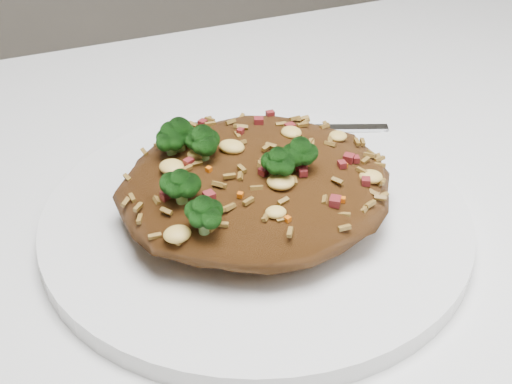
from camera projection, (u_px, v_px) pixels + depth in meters
plate at (256, 219)px, 0.48m from camera, size 0.29×0.29×0.01m
fried_rice at (254, 175)px, 0.46m from camera, size 0.18×0.16×0.06m
fork at (295, 128)px, 0.56m from camera, size 0.16×0.07×0.00m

